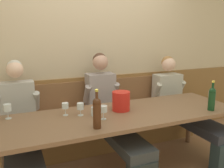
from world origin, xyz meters
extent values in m
cube|color=beige|center=(0.00, 1.09, 1.40)|extent=(6.80, 0.08, 2.80)
cube|color=brown|center=(0.00, 1.04, 0.49)|extent=(6.80, 0.03, 0.99)
cube|color=brown|center=(0.00, 0.81, 0.22)|extent=(2.95, 0.42, 0.44)
cube|color=brown|center=(0.00, 0.81, 0.47)|extent=(2.89, 0.39, 0.05)
cube|color=brown|center=(0.00, 1.00, 0.71)|extent=(2.95, 0.04, 0.45)
cube|color=brown|center=(0.00, 0.10, 0.72)|extent=(2.65, 0.87, 0.04)
cylinder|color=brown|center=(-1.26, 0.46, 0.35)|extent=(0.07, 0.07, 0.70)
cylinder|color=brown|center=(1.26, 0.46, 0.35)|extent=(0.07, 0.07, 0.70)
cube|color=#33353A|center=(-1.05, 0.19, 0.43)|extent=(0.33, 1.16, 0.11)
cube|color=#AEABA6|center=(-1.05, 0.81, 0.76)|extent=(0.39, 0.19, 0.54)
sphere|color=beige|center=(-1.05, 0.80, 1.18)|extent=(0.19, 0.19, 0.19)
sphere|color=beige|center=(-1.05, 0.83, 1.20)|extent=(0.18, 0.18, 0.18)
cylinder|color=#AEABA6|center=(-0.84, 0.77, 0.79)|extent=(0.08, 0.20, 0.27)
cube|color=#32373A|center=(0.00, 0.19, 0.43)|extent=(0.31, 1.15, 0.11)
cube|color=#9B9193|center=(0.00, 0.81, 0.78)|extent=(0.37, 0.22, 0.57)
sphere|color=tan|center=(0.00, 0.80, 1.22)|extent=(0.21, 0.21, 0.21)
sphere|color=#4F3426|center=(0.00, 0.83, 1.24)|extent=(0.19, 0.19, 0.19)
cylinder|color=#9B9193|center=(-0.20, 0.77, 0.81)|extent=(0.08, 0.20, 0.27)
cylinder|color=#9B9193|center=(0.19, 0.77, 0.81)|extent=(0.08, 0.20, 0.27)
cube|color=#26373D|center=(1.09, -0.34, 0.19)|extent=(0.31, 0.14, 0.38)
cube|color=#292D37|center=(1.09, 0.19, 0.43)|extent=(0.34, 1.15, 0.11)
cube|color=#B8B6AB|center=(1.09, 0.81, 0.74)|extent=(0.41, 0.23, 0.49)
sphere|color=beige|center=(1.09, 0.80, 1.13)|extent=(0.21, 0.21, 0.21)
sphere|color=#A57645|center=(1.09, 0.83, 1.16)|extent=(0.19, 0.19, 0.19)
cylinder|color=#B8B6AB|center=(0.88, 0.76, 0.75)|extent=(0.08, 0.20, 0.27)
cylinder|color=#B8B6AB|center=(1.31, 0.76, 0.75)|extent=(0.08, 0.20, 0.27)
cylinder|color=red|center=(0.02, 0.19, 0.84)|extent=(0.20, 0.20, 0.22)
cylinder|color=#462513|center=(-0.41, -0.19, 0.86)|extent=(0.08, 0.08, 0.24)
sphere|color=#462513|center=(-0.41, -0.19, 0.99)|extent=(0.08, 0.08, 0.08)
cylinder|color=#462513|center=(-0.41, -0.19, 1.04)|extent=(0.03, 0.03, 0.09)
cylinder|color=gold|center=(-0.41, -0.19, 1.09)|extent=(0.03, 0.03, 0.02)
cylinder|color=#13381B|center=(0.96, -0.21, 0.84)|extent=(0.08, 0.08, 0.21)
sphere|color=#13381B|center=(0.96, -0.21, 0.96)|extent=(0.08, 0.08, 0.08)
cylinder|color=#13381B|center=(0.96, -0.21, 1.01)|extent=(0.03, 0.03, 0.09)
cylinder|color=gold|center=(0.96, -0.21, 1.07)|extent=(0.03, 0.03, 0.02)
cylinder|color=silver|center=(-0.45, 0.20, 0.74)|extent=(0.06, 0.06, 0.00)
cylinder|color=silver|center=(-0.45, 0.20, 0.77)|extent=(0.01, 0.01, 0.06)
cylinder|color=silver|center=(-0.45, 0.20, 0.84)|extent=(0.07, 0.07, 0.07)
cylinder|color=#E3D17E|center=(-0.45, 0.20, 0.81)|extent=(0.06, 0.06, 0.02)
cylinder|color=silver|center=(1.21, 0.05, 0.74)|extent=(0.06, 0.06, 0.00)
cylinder|color=silver|center=(1.21, 0.05, 0.77)|extent=(0.01, 0.01, 0.06)
cylinder|color=silver|center=(1.21, 0.05, 0.84)|extent=(0.07, 0.07, 0.08)
cylinder|color=#DFD287|center=(1.21, 0.05, 0.81)|extent=(0.06, 0.06, 0.02)
cylinder|color=silver|center=(-1.16, 0.40, 0.74)|extent=(0.06, 0.06, 0.00)
cylinder|color=silver|center=(-1.16, 0.40, 0.78)|extent=(0.01, 0.01, 0.08)
cylinder|color=silver|center=(-1.16, 0.40, 0.85)|extent=(0.08, 0.08, 0.07)
cylinder|color=silver|center=(-0.27, 0.00, 0.74)|extent=(0.06, 0.06, 0.00)
cylinder|color=silver|center=(-0.27, 0.00, 0.78)|extent=(0.01, 0.01, 0.07)
cylinder|color=silver|center=(-0.27, 0.00, 0.85)|extent=(0.08, 0.08, 0.06)
cylinder|color=#E3E67F|center=(-0.27, 0.00, 0.83)|extent=(0.07, 0.07, 0.02)
cylinder|color=silver|center=(-0.60, 0.27, 0.74)|extent=(0.06, 0.06, 0.00)
cylinder|color=silver|center=(-0.60, 0.27, 0.78)|extent=(0.01, 0.01, 0.07)
cylinder|color=silver|center=(-0.60, 0.27, 0.84)|extent=(0.07, 0.07, 0.06)
cylinder|color=silver|center=(-0.32, 0.14, 0.78)|extent=(0.06, 0.06, 0.09)
cylinder|color=silver|center=(-0.25, 0.19, 0.79)|extent=(0.06, 0.06, 0.10)
camera|label=1|loc=(-1.10, -2.17, 1.60)|focal=38.59mm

